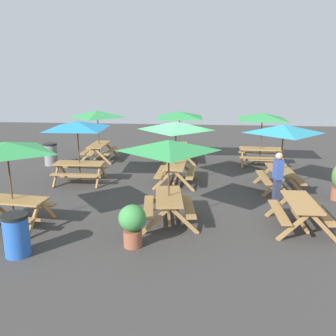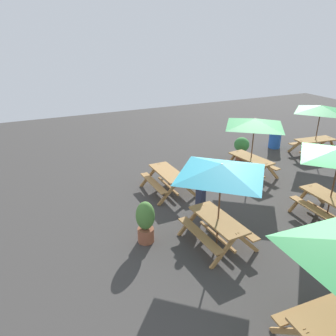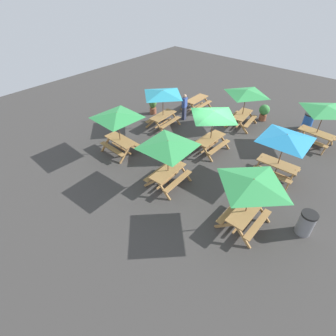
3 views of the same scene
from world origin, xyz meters
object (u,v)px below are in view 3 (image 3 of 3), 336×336
(picnic_table_3, at_px, (163,95))
(potted_plant_0, at_px, (264,111))
(picnic_table_8, at_px, (213,117))
(person_standing, at_px, (184,106))
(trash_bin_gray, at_px, (306,223))
(picnic_table_2, at_px, (246,95))
(picnic_table_6, at_px, (252,186))
(picnic_table_4, at_px, (117,118))
(potted_plant_1, at_px, (153,105))
(picnic_table_1, at_px, (197,101))
(trash_bin_blue, at_px, (308,121))
(picnic_table_7, at_px, (325,111))
(picnic_table_5, at_px, (285,140))
(picnic_table_0, at_px, (168,147))

(picnic_table_3, bearing_deg, potted_plant_0, 135.03)
(picnic_table_8, distance_m, person_standing, 3.96)
(picnic_table_8, distance_m, trash_bin_gray, 6.34)
(picnic_table_2, bearing_deg, picnic_table_6, 21.72)
(picnic_table_4, bearing_deg, picnic_table_3, 95.66)
(picnic_table_2, relative_size, potted_plant_1, 1.95)
(picnic_table_1, distance_m, trash_bin_blue, 7.03)
(picnic_table_6, height_order, person_standing, picnic_table_6)
(picnic_table_7, xyz_separation_m, trash_bin_blue, (-1.58, -0.89, -1.49))
(potted_plant_0, relative_size, person_standing, 0.62)
(picnic_table_4, relative_size, picnic_table_5, 1.00)
(picnic_table_2, xyz_separation_m, picnic_table_7, (-0.66, 4.10, 0.00))
(picnic_table_3, relative_size, picnic_table_7, 1.00)
(picnic_table_1, bearing_deg, picnic_table_4, -0.42)
(picnic_table_8, relative_size, trash_bin_gray, 2.38)
(picnic_table_3, relative_size, picnic_table_4, 0.83)
(picnic_table_8, bearing_deg, trash_bin_blue, 153.48)
(picnic_table_8, xyz_separation_m, potted_plant_0, (-5.15, 0.63, -1.39))
(picnic_table_1, xyz_separation_m, picnic_table_7, (-0.56, 7.58, 1.43))
(picnic_table_0, height_order, picnic_table_2, same)
(trash_bin_gray, bearing_deg, potted_plant_0, -145.88)
(picnic_table_3, distance_m, potted_plant_1, 2.34)
(picnic_table_5, relative_size, potted_plant_1, 2.37)
(picnic_table_4, relative_size, picnic_table_7, 1.21)
(potted_plant_0, bearing_deg, picnic_table_4, -26.21)
(picnic_table_2, relative_size, potted_plant_0, 2.26)
(potted_plant_1, bearing_deg, picnic_table_8, 76.96)
(trash_bin_gray, bearing_deg, picnic_table_1, -123.09)
(potted_plant_0, xyz_separation_m, person_standing, (3.21, -3.90, 0.29))
(picnic_table_5, distance_m, person_standing, 7.14)
(picnic_table_8, bearing_deg, potted_plant_0, 174.72)
(picnic_table_0, distance_m, picnic_table_3, 5.42)
(picnic_table_5, relative_size, picnic_table_6, 1.21)
(picnic_table_5, xyz_separation_m, picnic_table_8, (0.15, -3.56, 0.00))
(picnic_table_6, distance_m, trash_bin_gray, 2.65)
(trash_bin_blue, relative_size, trash_bin_gray, 1.00)
(picnic_table_5, xyz_separation_m, trash_bin_gray, (2.48, 2.14, -1.49))
(picnic_table_3, bearing_deg, trash_bin_blue, 125.79)
(picnic_table_7, height_order, potted_plant_0, picnic_table_7)
(picnic_table_8, bearing_deg, picnic_table_1, -134.39)
(picnic_table_4, bearing_deg, picnic_table_6, 0.47)
(picnic_table_7, bearing_deg, trash_bin_blue, 125.04)
(picnic_table_0, distance_m, potted_plant_1, 7.37)
(picnic_table_0, height_order, picnic_table_8, same)
(potted_plant_0, bearing_deg, picnic_table_3, -41.91)
(picnic_table_7, bearing_deg, picnic_table_4, -129.40)
(trash_bin_gray, xyz_separation_m, potted_plant_0, (-7.49, -5.07, 0.11))
(picnic_table_8, distance_m, potted_plant_0, 5.37)
(trash_bin_blue, distance_m, potted_plant_1, 9.65)
(picnic_table_3, bearing_deg, picnic_table_0, 40.90)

